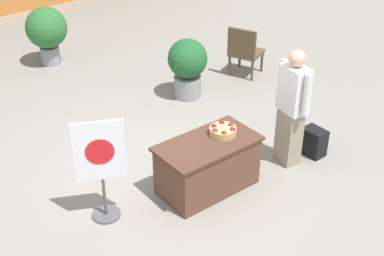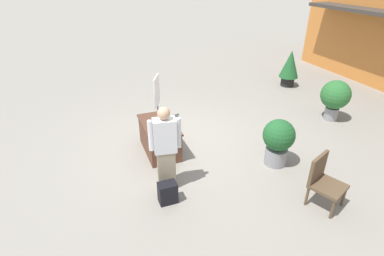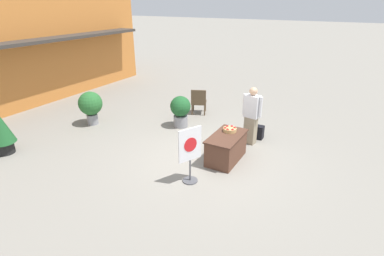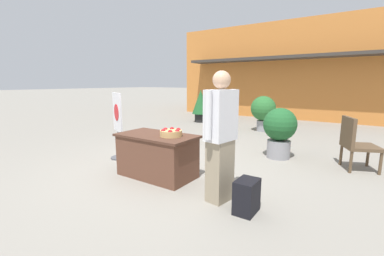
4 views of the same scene
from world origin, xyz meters
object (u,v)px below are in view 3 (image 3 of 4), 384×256
display_table (226,148)px  backpack (258,132)px  patio_chair (199,101)px  poster_board (190,153)px  apple_basket (230,129)px  potted_plant_far_right (91,105)px  potted_plant_far_left (180,109)px  person_visitor (251,115)px  potted_plant_near_left (0,129)px

display_table → backpack: display_table is taller
patio_chair → poster_board: bearing=-177.7°
poster_board → apple_basket: bearing=105.8°
display_table → potted_plant_far_right: 5.08m
poster_board → potted_plant_far_left: 3.40m
display_table → poster_board: size_ratio=0.98×
apple_basket → backpack: size_ratio=0.85×
display_table → potted_plant_far_right: potted_plant_far_right is taller
apple_basket → potted_plant_far_right: size_ratio=0.31×
apple_basket → potted_plant_far_left: bearing=63.3°
person_visitor → patio_chair: 2.92m
poster_board → patio_chair: poster_board is taller
apple_basket → poster_board: 1.69m
backpack → potted_plant_far_left: 2.66m
potted_plant_far_right → potted_plant_far_left: potted_plant_far_right is taller
backpack → potted_plant_far_right: (-1.66, 5.40, 0.50)m
potted_plant_far_right → person_visitor: bearing=-77.0°
apple_basket → potted_plant_far_left: potted_plant_far_left is taller
backpack → patio_chair: patio_chair is taller
display_table → poster_board: (-1.38, 0.33, 0.40)m
patio_chair → display_table: bearing=-163.4°
person_visitor → poster_board: (-2.69, 0.55, -0.12)m
person_visitor → patio_chair: size_ratio=1.79×
apple_basket → potted_plant_far_left: (1.13, 2.24, -0.17)m
display_table → potted_plant_far_right: bearing=88.9°
potted_plant_near_left → apple_basket: bearing=-62.2°
person_visitor → potted_plant_near_left: (-3.98, 5.82, -0.16)m
person_visitor → potted_plant_far_right: person_visitor is taller
apple_basket → potted_plant_near_left: 6.30m
apple_basket → patio_chair: patio_chair is taller
apple_basket → poster_board: bearing=169.7°
display_table → potted_plant_near_left: size_ratio=1.04×
backpack → potted_plant_near_left: bearing=126.6°
poster_board → potted_plant_near_left: size_ratio=1.06×
apple_basket → backpack: 1.62m
poster_board → patio_chair: bearing=141.4°
backpack → potted_plant_far_right: potted_plant_far_right is taller
patio_chair → backpack: bearing=-134.1°
patio_chair → potted_plant_far_left: 1.36m
apple_basket → potted_plant_near_left: bearing=117.8°
potted_plant_far_right → display_table: bearing=-91.1°
potted_plant_far_left → potted_plant_far_right: bearing=115.2°
apple_basket → potted_plant_near_left: potted_plant_near_left is taller
person_visitor → potted_plant_near_left: 7.06m
display_table → backpack: (1.76, -0.33, -0.16)m
person_visitor → poster_board: person_visitor is taller
backpack → potted_plant_far_left: bearing=97.6°
patio_chair → potted_plant_near_left: potted_plant_near_left is taller
person_visitor → apple_basket: bearing=-4.2°
apple_basket → backpack: apple_basket is taller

